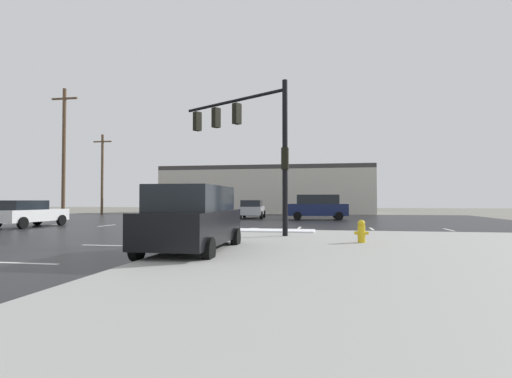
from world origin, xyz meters
TOP-DOWN VIEW (x-y plane):
  - ground_plane at (0.00, 0.00)m, footprint 120.00×120.00m
  - road_asphalt at (0.00, 0.00)m, footprint 44.00×44.00m
  - sidewalk_corner at (12.00, -12.00)m, footprint 18.00×18.00m
  - snow_strip_curbside at (5.00, -4.00)m, footprint 4.00×1.60m
  - lane_markings at (1.20, -1.38)m, footprint 36.15×36.15m
  - traffic_signal_mast at (4.16, -5.45)m, footprint 5.47×3.37m
  - fire_hydrant at (8.78, -8.54)m, footprint 0.48×0.26m
  - strip_building_background at (0.18, 26.21)m, footprint 25.35×8.00m
  - sedan_white at (-9.97, -1.91)m, footprint 2.23×4.62m
  - sedan_blue at (-2.80, 7.60)m, footprint 4.68×2.44m
  - suv_black at (3.63, -11.51)m, footprint 2.23×4.87m
  - suv_navy at (6.77, 10.10)m, footprint 4.94×2.44m
  - sedan_silver at (1.11, 11.32)m, footprint 2.33×4.65m
  - utility_pole_far at (-13.04, 5.48)m, footprint 2.20×0.28m
  - utility_pole_distant at (-17.59, 18.48)m, footprint 2.20×0.28m

SIDE VIEW (x-z plane):
  - ground_plane at x=0.00m, z-range 0.00..0.00m
  - road_asphalt at x=0.00m, z-range 0.00..0.02m
  - lane_markings at x=1.20m, z-range 0.02..0.03m
  - sidewalk_corner at x=12.00m, z-range 0.00..0.14m
  - snow_strip_curbside at x=5.00m, z-range 0.14..0.20m
  - fire_hydrant at x=8.78m, z-range 0.14..0.93m
  - sedan_white at x=-9.97m, z-range 0.06..1.64m
  - sedan_blue at x=-2.80m, z-range 0.06..1.64m
  - sedan_silver at x=1.11m, z-range 0.06..1.64m
  - suv_black at x=3.63m, z-range 0.08..2.11m
  - suv_navy at x=6.77m, z-range 0.08..2.11m
  - strip_building_background at x=0.18m, z-range 0.00..5.68m
  - traffic_signal_mast at x=4.16m, z-range 1.38..7.87m
  - utility_pole_distant at x=-17.59m, z-range 0.21..9.26m
  - utility_pole_far at x=-13.04m, z-range 0.22..10.73m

